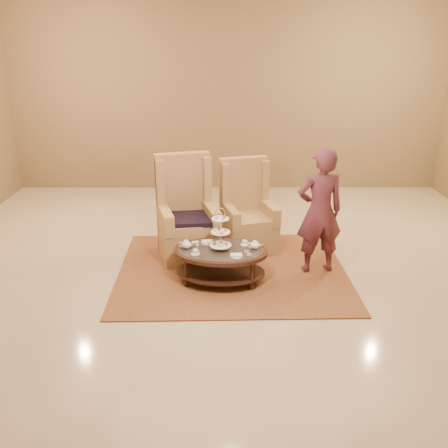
{
  "coord_description": "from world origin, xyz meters",
  "views": [
    {
      "loc": [
        -0.09,
        -5.37,
        2.76
      ],
      "look_at": [
        -0.07,
        0.2,
        0.66
      ],
      "focal_mm": 40.0,
      "sensor_mm": 36.0,
      "label": 1
    }
  ],
  "objects_px": {
    "tea_table": "(221,255)",
    "armchair_right": "(247,218)",
    "person": "(320,212)",
    "armchair_left": "(187,222)"
  },
  "relations": [
    {
      "from": "tea_table",
      "to": "armchair_right",
      "type": "bearing_deg",
      "value": 77.19
    },
    {
      "from": "person",
      "to": "armchair_right",
      "type": "bearing_deg",
      "value": -52.87
    },
    {
      "from": "person",
      "to": "armchair_left",
      "type": "bearing_deg",
      "value": -27.4
    },
    {
      "from": "tea_table",
      "to": "armchair_right",
      "type": "xyz_separation_m",
      "value": [
        0.36,
        1.07,
        0.07
      ]
    },
    {
      "from": "tea_table",
      "to": "person",
      "type": "xyz_separation_m",
      "value": [
        1.19,
        0.28,
        0.45
      ]
    },
    {
      "from": "tea_table",
      "to": "armchair_left",
      "type": "relative_size",
      "value": 0.88
    },
    {
      "from": "armchair_right",
      "to": "tea_table",
      "type": "bearing_deg",
      "value": -123.93
    },
    {
      "from": "armchair_left",
      "to": "armchair_right",
      "type": "bearing_deg",
      "value": 2.4
    },
    {
      "from": "armchair_left",
      "to": "person",
      "type": "relative_size",
      "value": 0.85
    },
    {
      "from": "armchair_right",
      "to": "armchair_left",
      "type": "bearing_deg",
      "value": -177.88
    }
  ]
}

